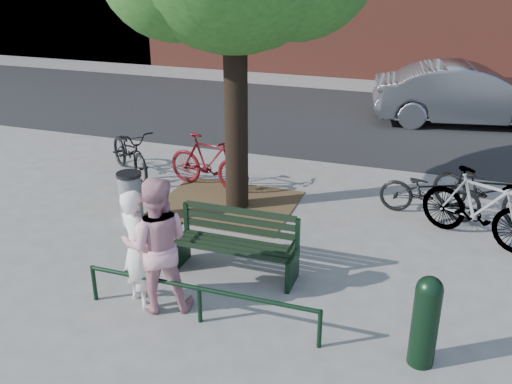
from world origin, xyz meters
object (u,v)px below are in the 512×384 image
at_px(park_bench, 237,242).
at_px(litter_bin, 131,196).
at_px(bicycle_c, 430,192).
at_px(person_left, 137,248).
at_px(bollard, 426,318).
at_px(parked_car, 468,95).
at_px(person_right, 157,245).

relative_size(park_bench, litter_bin, 2.03).
height_order(litter_bin, bicycle_c, bicycle_c).
height_order(person_left, bicycle_c, person_left).
xyz_separation_m(park_bench, litter_bin, (-2.29, 1.01, -0.04)).
relative_size(bollard, litter_bin, 1.28).
distance_m(person_left, parked_car, 10.91).
bearing_deg(person_right, bicycle_c, -151.43).
xyz_separation_m(bicycle_c, parked_car, (0.55, 6.24, 0.35)).
distance_m(person_left, litter_bin, 2.58).
distance_m(park_bench, litter_bin, 2.50).
bearing_deg(bicycle_c, park_bench, 143.60).
height_order(person_right, bollard, person_right).
xyz_separation_m(person_right, bollard, (3.25, -0.04, -0.30)).
xyz_separation_m(bollard, parked_car, (0.38, 10.23, 0.20)).
height_order(litter_bin, parked_car, parked_car).
bearing_deg(park_bench, litter_bin, 156.20).
bearing_deg(parked_car, litter_bin, 136.06).
height_order(park_bench, person_right, person_right).
xyz_separation_m(park_bench, person_right, (-0.62, -1.13, 0.41)).
height_order(person_right, litter_bin, person_right).
xyz_separation_m(litter_bin, bicycle_c, (4.75, 1.81, 0.01)).
bearing_deg(litter_bin, bicycle_c, 20.86).
xyz_separation_m(person_left, bollard, (3.53, -0.04, -0.20)).
distance_m(bollard, parked_car, 10.24).
height_order(bollard, parked_car, parked_car).
relative_size(person_right, litter_bin, 2.07).
bearing_deg(person_left, park_bench, -97.96).
distance_m(park_bench, bicycle_c, 3.74).
bearing_deg(parked_car, bollard, 167.28).
bearing_deg(parked_car, person_right, 149.80).
relative_size(park_bench, parked_car, 0.36).
height_order(bollard, bicycle_c, bollard).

